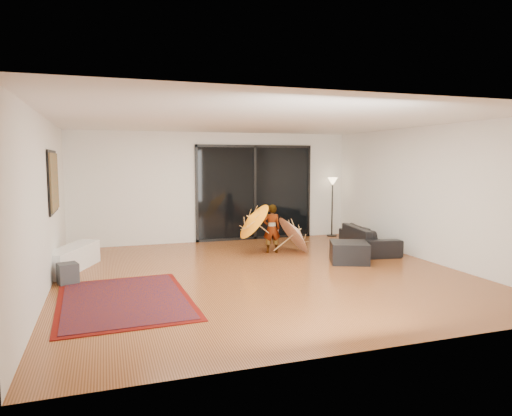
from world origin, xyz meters
name	(u,v)px	position (x,y,z in m)	size (l,w,h in m)	color
floor	(262,273)	(0.00, 0.00, 0.00)	(7.00, 7.00, 0.00)	#985329
ceiling	(263,121)	(0.00, 0.00, 2.70)	(7.00, 7.00, 0.00)	white
wall_back	(216,187)	(0.00, 3.50, 1.35)	(7.00, 7.00, 0.00)	silver
wall_front	(374,225)	(0.00, -3.50, 1.35)	(7.00, 7.00, 0.00)	silver
wall_left	(45,204)	(-3.50, 0.00, 1.35)	(7.00, 7.00, 0.00)	silver
wall_right	(427,194)	(3.50, 0.00, 1.35)	(7.00, 7.00, 0.00)	silver
sliding_door	(255,192)	(1.00, 3.47, 1.20)	(3.06, 0.07, 2.40)	black
painting	(54,182)	(-3.46, 1.00, 1.65)	(0.04, 1.28, 1.08)	black
media_console	(72,259)	(-3.25, 1.32, 0.22)	(0.40, 1.59, 0.44)	white
speaker	(68,274)	(-3.25, 0.36, 0.17)	(0.30, 0.30, 0.34)	#424244
persian_rug	(125,300)	(-2.41, -0.86, 0.01)	(1.93, 2.62, 0.02)	#580B07
sofa	(369,238)	(2.95, 1.23, 0.27)	(1.87, 0.73, 0.55)	black
ottoman	(349,252)	(1.92, 0.29, 0.20)	(0.72, 0.72, 0.41)	black
floor_lamp	(332,190)	(3.10, 3.25, 1.23)	(0.27, 0.27, 1.56)	black
child	(272,229)	(0.80, 1.68, 0.53)	(0.39, 0.26, 1.07)	#999999
parasol_orange	(248,221)	(0.25, 1.63, 0.73)	(0.70, 0.90, 0.90)	orange
parasol_white	(300,230)	(1.40, 1.53, 0.50)	(0.71, 0.96, 0.98)	white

